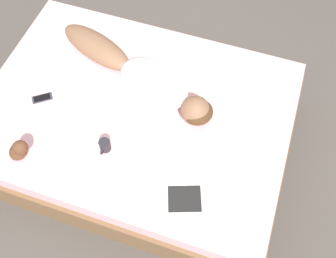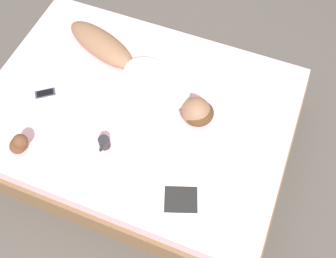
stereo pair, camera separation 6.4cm
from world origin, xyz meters
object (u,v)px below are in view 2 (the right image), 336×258
coffee_mug (104,143)px  cell_phone (45,93)px  person (145,75)px  open_magazine (181,181)px

coffee_mug → cell_phone: bearing=-111.0°
person → cell_phone: person is taller
open_magazine → cell_phone: (-0.28, -1.17, 0.00)m
person → cell_phone: size_ratio=8.96×
person → coffee_mug: (0.59, -0.05, -0.05)m
coffee_mug → person: bearing=175.1°
person → coffee_mug: bearing=15.4°
open_magazine → coffee_mug: size_ratio=5.58×
person → cell_phone: (0.36, -0.65, -0.09)m
open_magazine → cell_phone: size_ratio=3.92×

